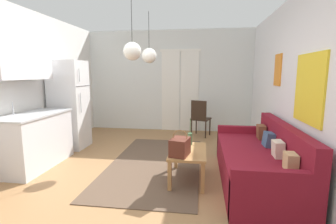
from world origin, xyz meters
name	(u,v)px	position (x,y,z in m)	size (l,w,h in m)	color
ground_plane	(137,186)	(0.00, 0.00, -0.05)	(4.94, 7.30, 0.10)	#996D44
wall_back	(169,81)	(0.01, 3.40, 1.32)	(4.54, 0.13, 2.66)	silver
wall_right	(313,90)	(2.22, 0.00, 1.33)	(0.12, 6.90, 2.66)	silver
area_rug	(156,163)	(0.13, 0.79, 0.01)	(1.50, 2.94, 0.01)	brown
couch	(261,163)	(1.73, 0.29, 0.28)	(0.92, 2.18, 0.84)	maroon
coffee_table	(188,154)	(0.71, 0.22, 0.38)	(0.51, 0.86, 0.44)	#A87542
bamboo_vase	(190,139)	(0.72, 0.49, 0.54)	(0.07, 0.07, 0.40)	#47704C
handbag	(180,147)	(0.61, -0.02, 0.56)	(0.28, 0.34, 0.35)	#512319
refrigerator	(70,105)	(-1.80, 1.49, 0.89)	(0.66, 0.59, 1.79)	white
kitchen_counter	(32,122)	(-1.85, 0.39, 0.75)	(0.62, 1.32, 2.01)	silver
accent_chair	(200,117)	(0.85, 2.73, 0.49)	(0.53, 0.51, 0.90)	black
pendant_lamp_near	(132,51)	(-0.08, 0.20, 1.83)	(0.25, 0.25, 0.95)	black
pendant_lamp_far	(149,56)	(-0.11, 1.45, 1.86)	(0.28, 0.28, 0.93)	black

